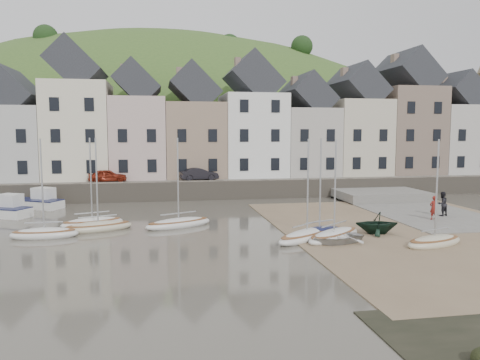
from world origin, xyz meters
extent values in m
plane|color=#494539|center=(0.00, 0.00, 0.00)|extent=(160.00, 160.00, 0.00)
cube|color=#3B5E25|center=(0.00, 32.00, 0.75)|extent=(90.00, 30.00, 1.50)
cube|color=slate|center=(0.00, 20.50, 1.55)|extent=(70.00, 7.00, 0.10)
cube|color=slate|center=(0.00, 17.00, 0.90)|extent=(70.00, 1.20, 1.80)
cube|color=#786249|center=(11.00, 0.00, 0.03)|extent=(18.00, 26.00, 0.06)
cube|color=slate|center=(15.00, 8.00, 0.06)|extent=(8.00, 18.00, 0.12)
ellipsoid|color=#3B5E25|center=(-5.00, 60.00, -18.00)|extent=(134.40, 84.00, 84.00)
cylinder|color=#382619|center=(-22.00, 48.00, 18.00)|extent=(0.50, 0.50, 3.00)
sphere|color=#213D19|center=(-22.00, 48.00, 20.50)|extent=(3.60, 3.60, 3.60)
cylinder|color=#382619|center=(-8.00, 52.00, 18.00)|extent=(0.50, 0.50, 3.00)
sphere|color=#213D19|center=(-8.00, 52.00, 20.50)|extent=(3.60, 3.60, 3.60)
cylinder|color=#382619|center=(6.00, 50.00, 18.00)|extent=(0.50, 0.50, 3.00)
sphere|color=#213D19|center=(6.00, 50.00, 20.50)|extent=(3.60, 3.60, 3.60)
cylinder|color=#382619|center=(18.00, 49.00, 18.00)|extent=(0.50, 0.50, 3.00)
sphere|color=#213D19|center=(18.00, 49.00, 20.50)|extent=(3.60, 3.60, 3.60)
cube|color=#B9B8B4|center=(-20.05, 24.00, 5.25)|extent=(5.80, 8.00, 7.50)
cube|color=beige|center=(-13.90, 24.00, 6.50)|extent=(6.40, 8.00, 10.00)
cube|color=gray|center=(-15.50, 24.00, 14.73)|extent=(0.60, 0.90, 1.40)
cube|color=#C6ACA4|center=(-7.85, 24.00, 5.75)|extent=(5.60, 8.00, 8.50)
cube|color=gray|center=(-9.25, 24.00, 12.82)|extent=(0.60, 0.90, 1.40)
cube|color=gray|center=(-1.90, 24.00, 5.50)|extent=(6.20, 8.00, 8.00)
cube|color=gray|center=(-3.45, 24.00, 12.62)|extent=(0.60, 0.90, 1.40)
cube|color=white|center=(4.55, 24.00, 6.00)|extent=(6.60, 8.00, 9.00)
cube|color=gray|center=(2.90, 24.00, 13.83)|extent=(0.60, 0.90, 1.40)
cube|color=#B2ACA3|center=(10.80, 24.00, 5.25)|extent=(5.80, 8.00, 7.50)
cube|color=gray|center=(9.35, 24.00, 11.92)|extent=(0.60, 0.90, 1.40)
cube|color=beige|center=(16.75, 24.00, 5.75)|extent=(6.00, 8.00, 8.50)
cube|color=gray|center=(15.25, 24.00, 13.02)|extent=(0.60, 0.90, 1.40)
cube|color=#7B6758|center=(23.00, 24.00, 6.50)|extent=(6.40, 8.00, 10.00)
cube|color=gray|center=(21.40, 24.00, 14.73)|extent=(0.60, 0.90, 1.40)
cube|color=beige|center=(29.15, 24.00, 5.50)|extent=(5.80, 8.00, 8.00)
cube|color=gray|center=(27.70, 24.00, 12.42)|extent=(0.60, 0.90, 1.40)
ellipsoid|color=white|center=(-10.42, 5.74, 0.20)|extent=(4.52, 2.89, 0.84)
ellipsoid|color=brown|center=(-10.42, 5.74, 0.42)|extent=(4.15, 2.64, 0.20)
cylinder|color=#B2B5B7|center=(-10.42, 5.74, 3.30)|extent=(0.10, 0.10, 5.60)
cylinder|color=#B2B5B7|center=(-10.42, 5.74, 0.95)|extent=(2.23, 0.89, 0.08)
ellipsoid|color=white|center=(-12.88, 2.67, 0.20)|extent=(4.09, 1.62, 0.84)
ellipsoid|color=brown|center=(-12.88, 2.67, 0.42)|extent=(3.76, 1.47, 0.20)
cylinder|color=#B2B5B7|center=(-12.88, 2.67, 3.30)|extent=(0.10, 0.10, 5.60)
cylinder|color=#B2B5B7|center=(-12.88, 2.67, 0.95)|extent=(2.23, 0.15, 0.08)
ellipsoid|color=beige|center=(-9.85, 4.22, 0.20)|extent=(4.77, 2.92, 0.84)
ellipsoid|color=brown|center=(-9.85, 4.22, 0.42)|extent=(4.38, 2.67, 0.20)
cylinder|color=#B2B5B7|center=(-9.85, 4.22, 3.30)|extent=(0.10, 0.10, 5.60)
cylinder|color=#B2B5B7|center=(-9.85, 4.22, 0.95)|extent=(2.38, 0.90, 0.08)
ellipsoid|color=white|center=(-4.55, 4.50, 0.20)|extent=(5.07, 3.39, 0.84)
ellipsoid|color=brown|center=(-4.55, 4.50, 0.42)|extent=(4.66, 3.10, 0.20)
cylinder|color=#B2B5B7|center=(-4.55, 4.50, 3.30)|extent=(0.10, 0.10, 5.60)
cylinder|color=#B2B5B7|center=(-4.55, 4.50, 0.95)|extent=(2.48, 1.19, 0.08)
ellipsoid|color=white|center=(2.99, -0.58, 0.20)|extent=(5.22, 4.55, 0.84)
ellipsoid|color=brown|center=(2.99, -0.58, 0.42)|extent=(4.79, 4.17, 0.20)
cylinder|color=#B2B5B7|center=(2.99, -0.58, 3.30)|extent=(0.10, 0.10, 5.60)
cylinder|color=#B2B5B7|center=(2.99, -0.58, 0.95)|extent=(2.41, 1.91, 0.08)
ellipsoid|color=#14193F|center=(3.99, 0.01, 0.20)|extent=(4.13, 2.73, 0.84)
ellipsoid|color=brown|center=(3.99, 0.01, 0.42)|extent=(3.79, 2.49, 0.20)
cylinder|color=#B2B5B7|center=(3.99, 0.01, 3.30)|extent=(0.10, 0.10, 5.60)
cylinder|color=#B2B5B7|center=(3.99, 0.01, 0.95)|extent=(2.01, 0.80, 0.08)
ellipsoid|color=white|center=(4.59, -0.91, 0.20)|extent=(4.93, 4.28, 0.84)
ellipsoid|color=brown|center=(4.59, -0.91, 0.42)|extent=(4.53, 3.92, 0.20)
cylinder|color=#B2B5B7|center=(4.59, -0.91, 3.30)|extent=(0.10, 0.10, 5.60)
cylinder|color=#B2B5B7|center=(4.59, -0.91, 0.95)|extent=(2.26, 1.76, 0.08)
ellipsoid|color=beige|center=(9.64, -3.47, 0.20)|extent=(4.37, 2.79, 0.84)
ellipsoid|color=brown|center=(9.64, -3.47, 0.42)|extent=(4.02, 2.55, 0.20)
cylinder|color=#B2B5B7|center=(9.64, -3.47, 3.30)|extent=(0.10, 0.10, 5.60)
cylinder|color=#B2B5B7|center=(9.64, -3.47, 0.95)|extent=(2.16, 0.83, 0.08)
cube|color=white|center=(-17.83, 10.71, 0.35)|extent=(4.90, 3.63, 0.70)
cube|color=#14193F|center=(-17.83, 10.71, 0.72)|extent=(4.84, 3.64, 0.08)
cube|color=white|center=(-17.21, 11.03, 1.20)|extent=(1.99, 1.81, 1.00)
cube|color=white|center=(-16.30, 14.60, 0.35)|extent=(5.11, 3.91, 0.70)
cube|color=#14193F|center=(-16.30, 14.60, 0.72)|extent=(5.05, 3.90, 0.08)
cube|color=white|center=(-15.66, 14.96, 1.20)|extent=(2.09, 1.89, 1.00)
imported|color=silver|center=(4.30, -2.03, 0.40)|extent=(3.68, 2.99, 0.67)
imported|color=black|center=(7.74, -0.11, 0.76)|extent=(2.99, 2.69, 1.40)
imported|color=maroon|center=(13.90, 3.37, 0.99)|extent=(0.69, 0.51, 1.74)
imported|color=black|center=(15.39, 4.60, 1.04)|extent=(1.07, 0.93, 1.85)
imported|color=maroon|center=(-10.73, 19.50, 2.22)|extent=(3.80, 1.88, 1.25)
imported|color=black|center=(-1.79, 19.50, 2.23)|extent=(3.99, 1.97, 1.26)
camera|label=1|loc=(-5.89, -27.38, 6.56)|focal=35.02mm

